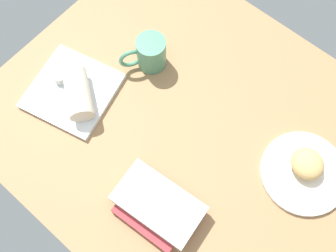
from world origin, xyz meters
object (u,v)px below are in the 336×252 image
(breakfast_wrap, at_px, (78,94))
(square_plate, at_px, (73,91))
(round_plate, at_px, (303,173))
(book_stack, at_px, (158,205))
(coffee_mug, at_px, (150,53))
(scone_pastry, at_px, (307,164))
(sauce_cup, at_px, (60,76))

(breakfast_wrap, bearing_deg, square_plate, -61.00)
(square_plate, bearing_deg, round_plate, 19.55)
(book_stack, distance_m, coffee_mug, 0.43)
(breakfast_wrap, relative_size, book_stack, 0.63)
(round_plate, xyz_separation_m, scone_pastry, (-0.01, 0.01, 0.03))
(scone_pastry, bearing_deg, coffee_mug, -177.74)
(sauce_cup, relative_size, coffee_mug, 0.36)
(round_plate, bearing_deg, square_plate, -160.45)
(square_plate, relative_size, book_stack, 0.99)
(coffee_mug, bearing_deg, round_plate, 0.88)
(book_stack, relative_size, coffee_mug, 1.78)
(breakfast_wrap, relative_size, coffee_mug, 1.12)
(round_plate, relative_size, book_stack, 1.00)
(sauce_cup, distance_m, breakfast_wrap, 0.09)
(sauce_cup, bearing_deg, scone_pastry, 18.95)
(sauce_cup, relative_size, breakfast_wrap, 0.32)
(book_stack, height_order, coffee_mug, coffee_mug)
(sauce_cup, xyz_separation_m, coffee_mug, (0.16, 0.21, 0.02))
(square_plate, height_order, sauce_cup, sauce_cup)
(breakfast_wrap, distance_m, coffee_mug, 0.23)
(scone_pastry, bearing_deg, square_plate, -159.20)
(round_plate, relative_size, sauce_cup, 4.97)
(round_plate, height_order, breakfast_wrap, breakfast_wrap)
(square_plate, bearing_deg, breakfast_wrap, -6.33)
(coffee_mug, bearing_deg, square_plate, -115.93)
(scone_pastry, relative_size, square_plate, 0.39)
(scone_pastry, xyz_separation_m, breakfast_wrap, (-0.59, -0.24, 0.01))
(scone_pastry, relative_size, coffee_mug, 0.69)
(round_plate, relative_size, square_plate, 1.01)
(scone_pastry, distance_m, square_plate, 0.67)
(scone_pastry, relative_size, breakfast_wrap, 0.62)
(round_plate, xyz_separation_m, breakfast_wrap, (-0.60, -0.23, 0.04))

